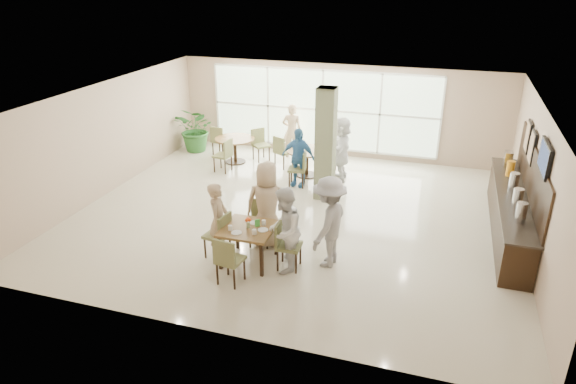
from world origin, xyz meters
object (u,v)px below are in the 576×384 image
(main_table, at_px, (248,232))
(teen_far, at_px, (267,205))
(teen_right, at_px, (284,230))
(potted_plant, at_px, (197,129))
(round_table_left, at_px, (235,143))
(teen_standing, at_px, (329,222))
(adult_b, at_px, (341,149))
(round_table_right, at_px, (307,156))
(teen_left, at_px, (219,220))
(buffet_counter, at_px, (511,210))
(adult_a, at_px, (298,157))
(adult_standing, at_px, (292,131))

(main_table, bearing_deg, teen_far, 81.24)
(teen_right, bearing_deg, potted_plant, -146.69)
(main_table, distance_m, teen_far, 0.81)
(round_table_left, relative_size, teen_standing, 0.64)
(teen_far, xyz_separation_m, adult_b, (0.66, 4.04, -0.03))
(round_table_right, height_order, teen_left, teen_left)
(teen_far, bearing_deg, round_table_left, -68.81)
(buffet_counter, bearing_deg, teen_right, -145.65)
(main_table, bearing_deg, teen_left, 175.35)
(adult_b, bearing_deg, main_table, -13.98)
(round_table_left, bearing_deg, adult_b, -7.43)
(round_table_right, bearing_deg, main_table, -87.93)
(main_table, distance_m, potted_plant, 7.12)
(round_table_left, distance_m, teen_far, 5.20)
(teen_right, bearing_deg, adult_b, 173.79)
(adult_a, bearing_deg, adult_standing, 118.38)
(teen_right, bearing_deg, round_table_right, -175.17)
(teen_right, height_order, adult_a, teen_right)
(round_table_right, xyz_separation_m, adult_b, (0.95, -0.02, 0.30))
(teen_standing, bearing_deg, round_table_left, -131.65)
(main_table, bearing_deg, teen_standing, 14.59)
(teen_right, xyz_separation_m, teen_standing, (0.75, 0.45, 0.07))
(teen_standing, bearing_deg, teen_right, -50.24)
(round_table_left, height_order, adult_b, adult_b)
(main_table, xyz_separation_m, teen_left, (-0.65, 0.05, 0.12))
(teen_standing, distance_m, adult_b, 4.47)
(teen_left, distance_m, teen_standing, 2.17)
(potted_plant, bearing_deg, adult_b, -12.16)
(round_table_left, height_order, teen_far, teen_far)
(main_table, xyz_separation_m, teen_standing, (1.49, 0.39, 0.25))
(round_table_left, distance_m, teen_right, 6.22)
(potted_plant, bearing_deg, teen_far, -50.59)
(round_table_right, relative_size, potted_plant, 0.80)
(teen_left, bearing_deg, round_table_left, 11.96)
(round_table_left, bearing_deg, buffet_counter, -17.97)
(round_table_left, height_order, teen_left, teen_left)
(teen_left, relative_size, adult_b, 0.88)
(main_table, height_order, adult_b, adult_b)
(round_table_left, relative_size, teen_left, 0.75)
(teen_standing, xyz_separation_m, adult_a, (-1.70, 3.67, -0.12))
(round_table_right, distance_m, adult_b, 1.00)
(round_table_right, relative_size, teen_right, 0.68)
(teen_standing, bearing_deg, adult_a, -146.37)
(main_table, distance_m, teen_left, 0.66)
(teen_left, xyz_separation_m, adult_b, (1.42, 4.75, 0.10))
(round_table_left, height_order, round_table_right, same)
(round_table_right, bearing_deg, teen_far, -85.90)
(main_table, bearing_deg, teen_right, -4.59)
(round_table_left, xyz_separation_m, adult_standing, (1.47, 0.97, 0.25))
(main_table, distance_m, teen_standing, 1.56)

